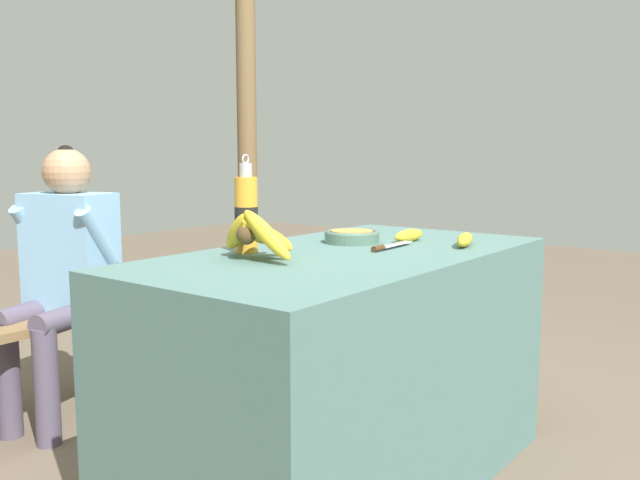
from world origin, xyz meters
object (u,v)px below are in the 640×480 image
Objects in this scene: loose_banana_front at (465,240)px; banana_bunch_green at (198,270)px; water_bottle at (246,213)px; seated_vendor at (62,264)px; serving_bowl at (352,236)px; loose_banana_side at (409,235)px; knife at (387,246)px; wooden_bench at (115,316)px; banana_bunch_ripe at (255,234)px; support_post_far at (247,123)px.

banana_bunch_green is at bearing 84.28° from loose_banana_front.
water_bottle is 0.97m from seated_vendor.
serving_bowl is 0.20m from loose_banana_side.
banana_bunch_green is at bearing 82.64° from loose_banana_side.
knife reaches higher than wooden_bench.
banana_bunch_ripe is 0.48m from serving_bowl.
serving_bowl reaches higher than banana_bunch_green.
water_bottle reaches higher than banana_bunch_green.
seated_vendor is (-0.60, 1.42, -0.15)m from loose_banana_front.
water_bottle reaches higher than wooden_bench.
banana_bunch_ripe is 1.41× the size of knife.
support_post_far is (0.96, 1.40, 0.45)m from serving_bowl.
support_post_far is at bearing 61.97° from loose_banana_side.
wooden_bench is (0.21, 0.98, -0.52)m from water_bottle.
wooden_bench is 0.50m from banana_bunch_green.
water_bottle is 1.89m from support_post_far.
loose_banana_side is 0.16× the size of seated_vendor.
water_bottle is at bearing -101.87° from wooden_bench.
banana_bunch_ripe is at bearing -126.18° from water_bottle.
loose_banana_side is (0.52, -0.27, -0.10)m from water_bottle.
loose_banana_side is at bearing -97.36° from banana_bunch_green.
loose_banana_side is at bearing -27.70° from water_bottle.
serving_bowl is 0.12× the size of wooden_bench.
loose_banana_front is 0.28m from knife.
wooden_bench is at bearing 75.13° from banana_bunch_ripe.
seated_vendor is (-0.27, -0.04, 0.27)m from wooden_bench.
water_bottle reaches higher than loose_banana_front.
wooden_bench is at bearing 179.65° from banana_bunch_green.
banana_bunch_ripe is 1.38m from banana_bunch_green.
loose_banana_side is 1.36m from wooden_bench.
banana_bunch_green is (0.48, -0.00, 0.14)m from wooden_bench.
loose_banana_front is at bearing -85.53° from loose_banana_side.
serving_bowl is 0.42m from water_bottle.
seated_vendor is at bearing -170.45° from wooden_bench.
wooden_bench is 0.38m from seated_vendor.
wooden_bench is 1.47× the size of seated_vendor.
loose_banana_front is 1.98m from support_post_far.
loose_banana_front and loose_banana_side have the same top height.
serving_bowl is 1.11× the size of loose_banana_side.
loose_banana_front is at bearing -95.72° from banana_bunch_green.
water_bottle is at bearing -125.01° from banana_bunch_green.
support_post_far is (1.35, 1.28, 0.35)m from water_bottle.
serving_bowl is 0.69× the size of banana_bunch_green.
seated_vendor is at bearing 88.54° from banana_bunch_ripe.
loose_banana_front is 0.18× the size of seated_vendor.
seated_vendor is (0.03, 1.05, -0.20)m from banana_bunch_ripe.
knife is (-0.07, -0.18, -0.01)m from serving_bowl.
knife is at bearing -25.70° from banana_bunch_ripe.
seated_vendor is (-0.06, 0.94, -0.25)m from water_bottle.
knife is at bearing -110.22° from serving_bowl.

